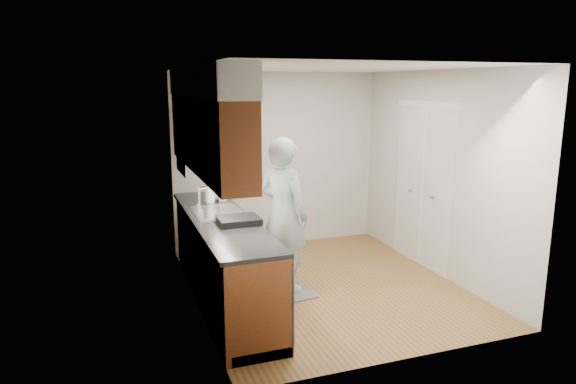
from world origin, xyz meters
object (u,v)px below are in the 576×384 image
object	(u,v)px
soap_bottle_c	(214,193)
dish_rack	(239,220)
person	(283,204)
soap_bottle_b	(222,193)
soap_bottle_a	(210,192)
soda_can	(222,197)

from	to	relation	value
soap_bottle_c	dish_rack	bearing A→B (deg)	-89.31
person	soap_bottle_b	xyz separation A→B (m)	(-0.54, 0.69, 0.03)
soap_bottle_c	dish_rack	size ratio (longest dim) A/B	0.45
soap_bottle_a	dish_rack	xyz separation A→B (m)	(0.11, -0.94, -0.12)
person	soda_can	bearing A→B (deg)	5.35
person	dish_rack	distance (m)	0.71
person	soap_bottle_b	bearing A→B (deg)	4.43
person	soap_bottle_c	world-z (taller)	person
person	soap_bottle_c	bearing A→B (deg)	5.06
soda_can	dish_rack	distance (m)	1.05
soap_bottle_b	soda_can	world-z (taller)	soap_bottle_b
soap_bottle_a	soap_bottle_c	distance (m)	0.23
dish_rack	person	bearing A→B (deg)	31.97
soap_bottle_a	dish_rack	bearing A→B (deg)	-83.46
soap_bottle_b	soap_bottle_c	world-z (taller)	soap_bottle_b
soap_bottle_a	soap_bottle_b	xyz separation A→B (m)	(0.18, 0.12, -0.05)
soap_bottle_a	soda_can	xyz separation A→B (m)	(0.17, 0.11, -0.09)
soap_bottle_a	soap_bottle_b	size ratio (longest dim) A/B	1.55
soap_bottle_a	dish_rack	size ratio (longest dim) A/B	0.72
soap_bottle_b	soap_bottle_a	bearing A→B (deg)	-145.95
soap_bottle_a	soap_bottle_c	xyz separation A→B (m)	(0.09, 0.20, -0.06)
dish_rack	soap_bottle_b	bearing A→B (deg)	87.02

